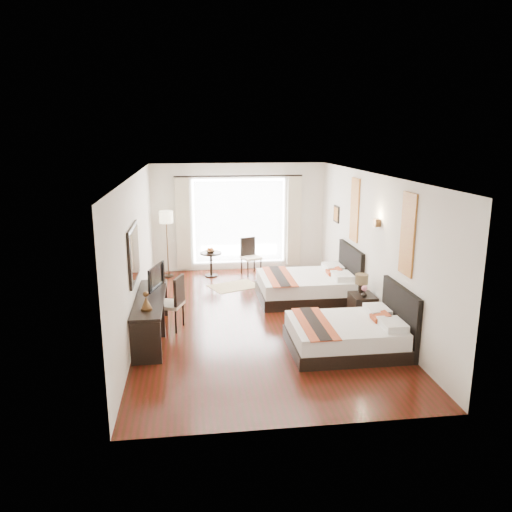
{
  "coord_description": "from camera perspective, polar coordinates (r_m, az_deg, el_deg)",
  "views": [
    {
      "loc": [
        -1.21,
        -9.12,
        3.53
      ],
      "look_at": [
        -0.01,
        0.16,
        1.23
      ],
      "focal_mm": 35.0,
      "sensor_mm": 36.0,
      "label": 1
    }
  ],
  "objects": [
    {
      "name": "ceiling",
      "position": [
        9.23,
        0.19,
        9.21
      ],
      "size": [
        4.5,
        7.5,
        0.02
      ],
      "primitive_type": "cube",
      "color": "white",
      "rests_on": "wall_headboard"
    },
    {
      "name": "floor_lamp",
      "position": [
        12.54,
        -10.21,
        3.92
      ],
      "size": [
        0.34,
        0.34,
        1.68
      ],
      "color": "black",
      "rests_on": "floor"
    },
    {
      "name": "drape_left",
      "position": [
        12.95,
        -8.34,
        3.66
      ],
      "size": [
        0.35,
        0.14,
        2.35
      ],
      "primitive_type": "cube",
      "color": "#B7A78E",
      "rests_on": "floor"
    },
    {
      "name": "vase",
      "position": [
        9.66,
        12.25,
        -4.41
      ],
      "size": [
        0.14,
        0.14,
        0.12
      ],
      "primitive_type": "imported",
      "rotation": [
        0.0,
        0.0,
        0.29
      ],
      "color": "black",
      "rests_on": "nightstand"
    },
    {
      "name": "wall_desk",
      "position": [
        9.42,
        -13.48,
        0.36
      ],
      "size": [
        0.01,
        7.5,
        2.8
      ],
      "primitive_type": "cube",
      "color": "silver",
      "rests_on": "floor"
    },
    {
      "name": "nightstand",
      "position": [
        9.89,
        12.04,
        -5.8
      ],
      "size": [
        0.44,
        0.54,
        0.52
      ],
      "primitive_type": "cube",
      "color": "black",
      "rests_on": "floor"
    },
    {
      "name": "wall_headboard",
      "position": [
        9.98,
        13.07,
        1.13
      ],
      "size": [
        0.01,
        7.5,
        2.8
      ],
      "primitive_type": "cube",
      "color": "silver",
      "rests_on": "floor"
    },
    {
      "name": "console_desk",
      "position": [
        9.05,
        -11.93,
        -6.89
      ],
      "size": [
        0.5,
        2.2,
        0.76
      ],
      "primitive_type": "cube",
      "color": "black",
      "rests_on": "floor"
    },
    {
      "name": "side_table",
      "position": [
        12.69,
        -5.15,
        -0.95
      ],
      "size": [
        0.54,
        0.54,
        0.62
      ],
      "primitive_type": "cylinder",
      "color": "black",
      "rests_on": "floor"
    },
    {
      "name": "table_lamp",
      "position": [
        9.85,
        11.98,
        -2.77
      ],
      "size": [
        0.25,
        0.25,
        0.4
      ],
      "color": "black",
      "rests_on": "nightstand"
    },
    {
      "name": "art_panel_near",
      "position": [
        8.41,
        16.94,
        2.38
      ],
      "size": [
        0.03,
        0.5,
        1.35
      ],
      "primitive_type": "cube",
      "color": "maroon",
      "rests_on": "wall_headboard"
    },
    {
      "name": "window_chair",
      "position": [
        12.82,
        -0.6,
        -0.85
      ],
      "size": [
        0.56,
        0.56,
        0.94
      ],
      "rotation": [
        0.0,
        0.0,
        -1.23
      ],
      "color": "beige",
      "rests_on": "floor"
    },
    {
      "name": "floor",
      "position": [
        9.85,
        0.18,
        -7.21
      ],
      "size": [
        4.5,
        7.5,
        0.01
      ],
      "primitive_type": "cube",
      "color": "#321709",
      "rests_on": "ground"
    },
    {
      "name": "mirror_glass",
      "position": [
        8.73,
        -13.65,
        0.3
      ],
      "size": [
        0.01,
        1.12,
        0.82
      ],
      "primitive_type": "cube",
      "color": "white",
      "rests_on": "mirror_frame"
    },
    {
      "name": "drape_right",
      "position": [
        13.22,
        4.36,
        3.97
      ],
      "size": [
        0.35,
        0.14,
        2.35
      ],
      "primitive_type": "cube",
      "color": "#B7A78E",
      "rests_on": "floor"
    },
    {
      "name": "wall_sconce",
      "position": [
        9.54,
        13.65,
        3.71
      ],
      "size": [
        0.1,
        0.14,
        0.14
      ],
      "primitive_type": "cube",
      "color": "#49301A",
      "rests_on": "wall_headboard"
    },
    {
      "name": "bed_near",
      "position": [
        8.57,
        10.72,
        -8.73
      ],
      "size": [
        1.9,
        1.48,
        1.07
      ],
      "color": "black",
      "rests_on": "floor"
    },
    {
      "name": "sheer_curtain",
      "position": [
        13.04,
        -1.94,
        3.96
      ],
      "size": [
        2.3,
        0.02,
        2.1
      ],
      "primitive_type": "cube",
      "color": "white",
      "rests_on": "wall_window"
    },
    {
      "name": "fruit_bowl",
      "position": [
        12.58,
        -5.24,
        0.52
      ],
      "size": [
        0.28,
        0.28,
        0.06
      ],
      "primitive_type": "imported",
      "rotation": [
        0.0,
        0.0,
        0.22
      ],
      "color": "#4C291B",
      "rests_on": "side_table"
    },
    {
      "name": "mirror_frame",
      "position": [
        8.73,
        -13.81,
        0.3
      ],
      "size": [
        0.04,
        1.25,
        0.95
      ],
      "primitive_type": "cube",
      "color": "black",
      "rests_on": "wall_desk"
    },
    {
      "name": "window_glass",
      "position": [
        13.1,
        -1.97,
        4.0
      ],
      "size": [
        2.4,
        0.02,
        2.2
      ],
      "primitive_type": "cube",
      "color": "white",
      "rests_on": "wall_window"
    },
    {
      "name": "desk_chair",
      "position": [
        9.41,
        -9.75,
        -6.42
      ],
      "size": [
        0.6,
        0.6,
        1.01
      ],
      "rotation": [
        0.0,
        0.0,
        2.81
      ],
      "color": "beige",
      "rests_on": "floor"
    },
    {
      "name": "jute_rug",
      "position": [
        11.88,
        -2.51,
        -3.46
      ],
      "size": [
        1.31,
        1.12,
        0.01
      ],
      "primitive_type": "cube",
      "rotation": [
        0.0,
        0.0,
        0.4
      ],
      "color": "tan",
      "rests_on": "floor"
    },
    {
      "name": "wall_entry",
      "position": [
        5.91,
        5.0,
        -7.39
      ],
      "size": [
        4.5,
        0.01,
        2.8
      ],
      "primitive_type": "cube",
      "color": "silver",
      "rests_on": "floor"
    },
    {
      "name": "television",
      "position": [
        9.38,
        -11.74,
        -2.31
      ],
      "size": [
        0.32,
        0.75,
        0.43
      ],
      "primitive_type": "imported",
      "rotation": [
        0.0,
        0.0,
        1.27
      ],
      "color": "black",
      "rests_on": "console_desk"
    },
    {
      "name": "wall_window",
      "position": [
        13.09,
        -1.98,
        4.44
      ],
      "size": [
        4.5,
        0.01,
        2.8
      ],
      "primitive_type": "cube",
      "color": "silver",
      "rests_on": "floor"
    },
    {
      "name": "bed_far",
      "position": [
        10.98,
        6.07,
        -3.37
      ],
      "size": [
        2.06,
        1.6,
        1.16
      ],
      "color": "black",
      "rests_on": "floor"
    },
    {
      "name": "art_panel_far",
      "position": [
        10.87,
        11.2,
        5.19
      ],
      "size": [
        0.03,
        0.5,
        1.35
      ],
      "primitive_type": "cube",
      "color": "maroon",
      "rests_on": "wall_headboard"
    },
    {
      "name": "bronze_figurine",
      "position": [
        8.26,
        -12.45,
        -5.14
      ],
      "size": [
        0.23,
        0.23,
        0.28
      ],
      "primitive_type": null,
      "rotation": [
        0.0,
        0.0,
        -0.27
      ],
      "color": "#49301A",
      "rests_on": "console_desk"
    }
  ]
}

